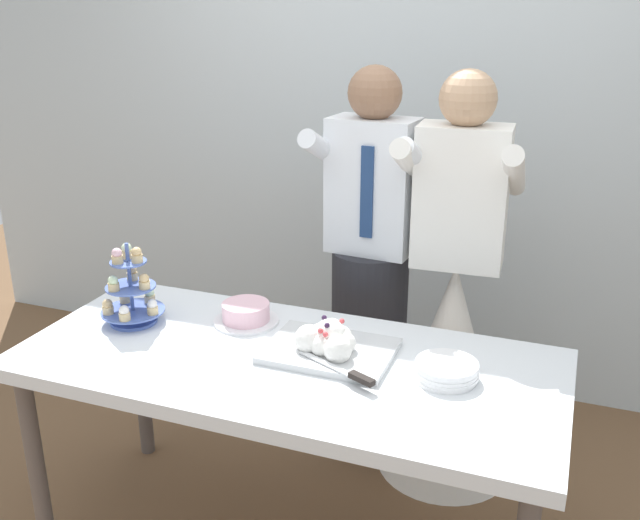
{
  "coord_description": "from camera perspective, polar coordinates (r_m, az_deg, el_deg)",
  "views": [
    {
      "loc": [
        0.84,
        -1.91,
        1.88
      ],
      "look_at": [
        0.06,
        0.15,
        1.07
      ],
      "focal_mm": 39.74,
      "sensor_mm": 36.0,
      "label": 1
    }
  ],
  "objects": [
    {
      "name": "person_groom",
      "position": [
        2.97,
        4.04,
        -2.37
      ],
      "size": [
        0.5,
        0.52,
        1.66
      ],
      "color": "#232328",
      "rests_on": "ground_plane"
    },
    {
      "name": "round_cake",
      "position": [
        2.6,
        -5.98,
        -4.32
      ],
      "size": [
        0.24,
        0.24,
        0.08
      ],
      "color": "white",
      "rests_on": "dessert_table"
    },
    {
      "name": "plate_stack",
      "position": [
        2.26,
        10.14,
        -8.76
      ],
      "size": [
        0.2,
        0.2,
        0.05
      ],
      "color": "white",
      "rests_on": "dessert_table"
    },
    {
      "name": "main_cake_tray",
      "position": [
        2.36,
        0.71,
        -6.74
      ],
      "size": [
        0.42,
        0.36,
        0.13
      ],
      "color": "silver",
      "rests_on": "dessert_table"
    },
    {
      "name": "cupcake_stand",
      "position": [
        2.65,
        -14.97,
        -2.63
      ],
      "size": [
        0.23,
        0.23,
        0.31
      ],
      "color": "#4C66B2",
      "rests_on": "dessert_table"
    },
    {
      "name": "dessert_table",
      "position": [
        2.39,
        -2.71,
        -9.42
      ],
      "size": [
        1.8,
        0.8,
        0.78
      ],
      "color": "silver",
      "rests_on": "ground_plane"
    },
    {
      "name": "person_bride",
      "position": [
        2.93,
        10.5,
        -6.54
      ],
      "size": [
        0.56,
        0.56,
        1.66
      ],
      "color": "white",
      "rests_on": "ground_plane"
    },
    {
      "name": "rear_wall",
      "position": [
        3.52,
        6.91,
        12.91
      ],
      "size": [
        5.2,
        0.1,
        2.9
      ],
      "primitive_type": "cube",
      "color": "silver",
      "rests_on": "ground_plane"
    }
  ]
}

